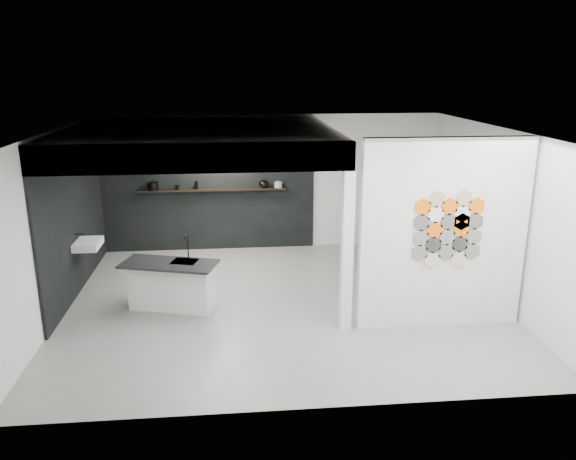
# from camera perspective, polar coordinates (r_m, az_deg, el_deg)

# --- Properties ---
(floor) EXTENTS (7.00, 6.00, 0.01)m
(floor) POSITION_cam_1_polar(r_m,az_deg,el_deg) (9.30, -0.44, -7.39)
(floor) COLOR slate
(partition_panel) EXTENTS (2.45, 0.15, 2.80)m
(partition_panel) POSITION_cam_1_polar(r_m,az_deg,el_deg) (8.38, 15.51, -0.45)
(partition_panel) COLOR silver
(partition_panel) RESTS_ON floor
(bay_clad_back) EXTENTS (4.40, 0.04, 2.35)m
(bay_clad_back) POSITION_cam_1_polar(r_m,az_deg,el_deg) (11.74, -8.11, 3.57)
(bay_clad_back) COLOR black
(bay_clad_back) RESTS_ON floor
(bay_clad_left) EXTENTS (0.04, 4.00, 2.35)m
(bay_clad_left) POSITION_cam_1_polar(r_m,az_deg,el_deg) (10.19, -20.83, 0.69)
(bay_clad_left) COLOR black
(bay_clad_left) RESTS_ON floor
(bulkhead) EXTENTS (4.40, 4.00, 0.40)m
(bulkhead) POSITION_cam_1_polar(r_m,az_deg,el_deg) (9.57, -8.90, 9.03)
(bulkhead) COLOR silver
(bulkhead) RESTS_ON corner_column
(corner_column) EXTENTS (0.16, 0.16, 2.35)m
(corner_column) POSITION_cam_1_polar(r_m,az_deg,el_deg) (8.06, 6.01, -2.27)
(corner_column) COLOR silver
(corner_column) RESTS_ON floor
(fascia_beam) EXTENTS (4.40, 0.16, 0.40)m
(fascia_beam) POSITION_cam_1_polar(r_m,az_deg,el_deg) (7.67, -9.64, 7.22)
(fascia_beam) COLOR silver
(fascia_beam) RESTS_ON corner_column
(wall_basin) EXTENTS (0.40, 0.60, 0.12)m
(wall_basin) POSITION_cam_1_polar(r_m,az_deg,el_deg) (10.03, -19.66, -1.37)
(wall_basin) COLOR silver
(wall_basin) RESTS_ON bay_clad_left
(display_shelf) EXTENTS (3.00, 0.15, 0.04)m
(display_shelf) POSITION_cam_1_polar(r_m,az_deg,el_deg) (11.61, -7.66, 4.07)
(display_shelf) COLOR black
(display_shelf) RESTS_ON bay_clad_back
(kitchen_island) EXTENTS (1.60, 1.04, 1.19)m
(kitchen_island) POSITION_cam_1_polar(r_m,az_deg,el_deg) (9.15, -11.72, -5.38)
(kitchen_island) COLOR silver
(kitchen_island) RESTS_ON floor
(stockpot) EXTENTS (0.25, 0.25, 0.16)m
(stockpot) POSITION_cam_1_polar(r_m,az_deg,el_deg) (11.70, -13.53, 4.36)
(stockpot) COLOR black
(stockpot) RESTS_ON display_shelf
(kettle) EXTENTS (0.23, 0.23, 0.16)m
(kettle) POSITION_cam_1_polar(r_m,az_deg,el_deg) (11.60, -2.48, 4.71)
(kettle) COLOR black
(kettle) RESTS_ON display_shelf
(glass_bowl) EXTENTS (0.20, 0.20, 0.11)m
(glass_bowl) POSITION_cam_1_polar(r_m,az_deg,el_deg) (11.62, -0.99, 4.62)
(glass_bowl) COLOR gray
(glass_bowl) RESTS_ON display_shelf
(glass_vase) EXTENTS (0.12, 0.12, 0.13)m
(glass_vase) POSITION_cam_1_polar(r_m,az_deg,el_deg) (11.62, -0.99, 4.66)
(glass_vase) COLOR gray
(glass_vase) RESTS_ON display_shelf
(bottle_dark) EXTENTS (0.07, 0.07, 0.17)m
(bottle_dark) POSITION_cam_1_polar(r_m,az_deg,el_deg) (11.61, -9.29, 4.52)
(bottle_dark) COLOR black
(bottle_dark) RESTS_ON display_shelf
(utensil_cup) EXTENTS (0.09, 0.09, 0.09)m
(utensil_cup) POSITION_cam_1_polar(r_m,az_deg,el_deg) (11.65, -11.18, 4.28)
(utensil_cup) COLOR black
(utensil_cup) RESTS_ON display_shelf
(hex_tile_cluster) EXTENTS (1.04, 0.02, 1.16)m
(hex_tile_cluster) POSITION_cam_1_polar(r_m,az_deg,el_deg) (8.29, 15.99, 0.09)
(hex_tile_cluster) COLOR #66635E
(hex_tile_cluster) RESTS_ON partition_panel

